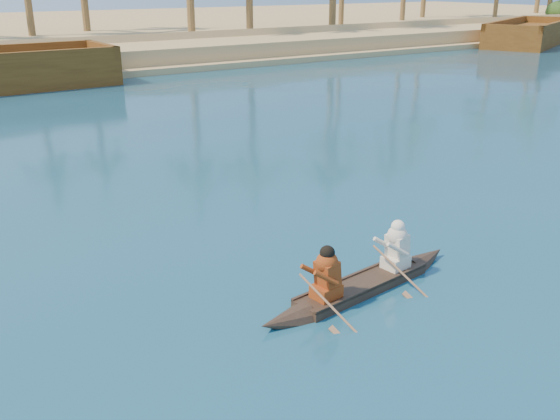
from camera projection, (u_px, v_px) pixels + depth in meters
ground at (483, 165)px, 18.07m from camera, size 160.00×160.00×0.00m
sandy_embankment at (54, 34)px, 54.62m from camera, size 150.00×51.00×1.50m
shrub_cluster at (112, 40)px, 42.33m from camera, size 100.00×6.00×2.40m
canoe at (362, 278)px, 10.73m from camera, size 4.54×1.13×1.24m
barge_right at (530, 34)px, 51.67m from camera, size 14.08×9.51×2.24m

